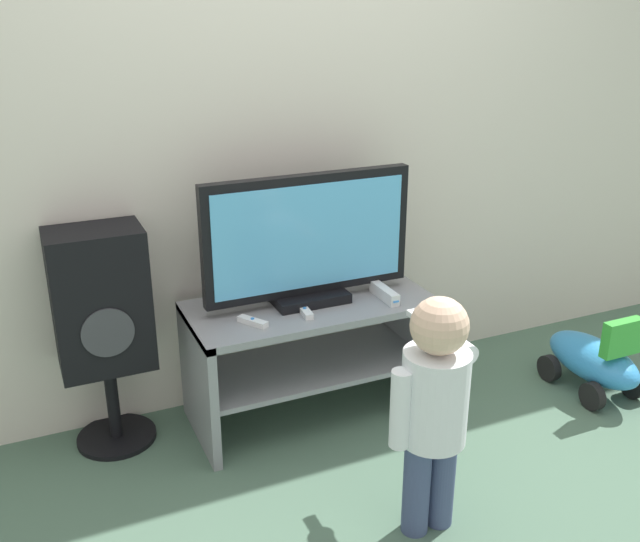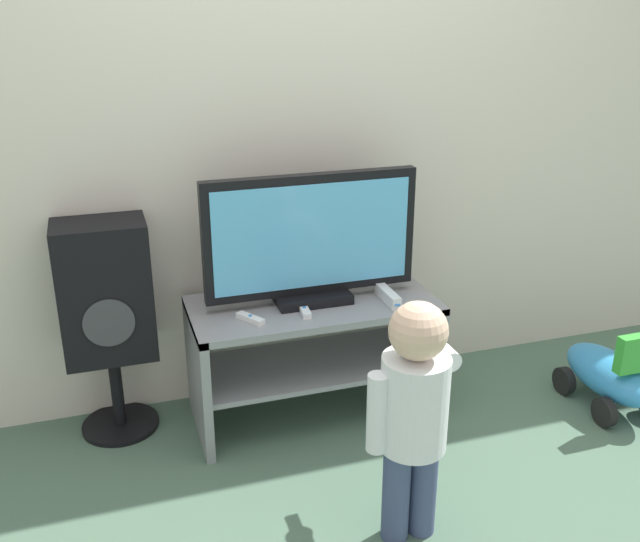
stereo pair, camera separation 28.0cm
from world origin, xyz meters
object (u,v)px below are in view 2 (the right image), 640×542
Objects in this scene: game_console at (388,296)px; remote_primary at (250,318)px; child at (414,403)px; speaker_tower at (106,298)px; ride_on_toy at (610,374)px; television at (311,241)px; remote_secondary at (304,310)px.

game_console is 1.52× the size of remote_primary.
child is (-0.22, -0.72, -0.05)m from game_console.
ride_on_toy is (2.08, -0.49, -0.44)m from speaker_tower.
television is 4.51× the size of game_console.
remote_secondary is 0.74m from child.
game_console is 0.76m from child.
game_console is 0.22× the size of speaker_tower.
game_console is 0.36m from remote_secondary.
remote_primary reaches higher than ride_on_toy.
television is 0.40m from remote_primary.
child reaches higher than game_console.
speaker_tower is 1.79× the size of ride_on_toy.
television is 6.65× the size of remote_secondary.
television is 1.03× the size of child.
game_console is 0.59m from remote_primary.
game_console reaches higher than ride_on_toy.
speaker_tower is (-0.53, 0.24, 0.06)m from remote_primary.
television reaches higher than remote_secondary.
ride_on_toy is at bearing -9.12° from remote_primary.
child reaches higher than remote_primary.
game_console is 0.39× the size of ride_on_toy.
remote_primary is 0.22m from remote_secondary.
television is 0.97× the size of speaker_tower.
game_console is at bearing 1.20° from remote_primary.
child is at bearing -46.89° from speaker_tower.
ride_on_toy is (1.55, -0.25, -0.38)m from remote_primary.
child is (0.37, -0.71, -0.03)m from remote_primary.
remote_secondary is 1.41m from ride_on_toy.
speaker_tower is 2.18m from ride_on_toy.
remote_secondary is at bearing -120.12° from television.
remote_primary is 0.97× the size of remote_secondary.
ride_on_toy is at bearing -13.33° from speaker_tower.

